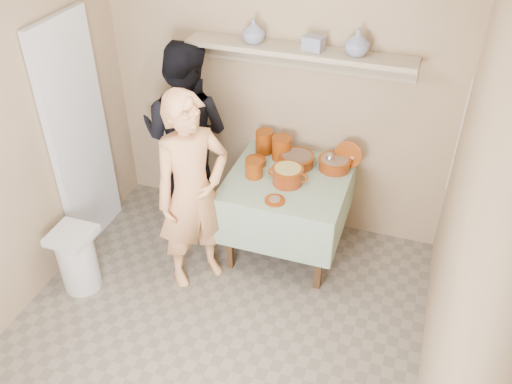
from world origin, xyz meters
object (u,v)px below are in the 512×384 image
at_px(cazuela_rice, 288,174).
at_px(trash_bin, 77,259).
at_px(serving_table, 288,189).
at_px(person_cook, 193,193).
at_px(person_helper, 186,136).

relative_size(cazuela_rice, trash_bin, 0.59).
distance_m(serving_table, trash_bin, 1.79).
bearing_deg(person_cook, person_helper, 68.04).
bearing_deg(trash_bin, person_helper, 68.90).
relative_size(person_helper, serving_table, 1.77).
relative_size(person_cook, trash_bin, 2.98).
bearing_deg(person_helper, trash_bin, 69.77).
bearing_deg(person_cook, serving_table, -7.73).
relative_size(person_helper, trash_bin, 3.08).
height_order(person_helper, serving_table, person_helper).
distance_m(serving_table, cazuela_rice, 0.22).
relative_size(serving_table, cazuela_rice, 2.95).
bearing_deg(serving_table, cazuela_rice, -81.12).
bearing_deg(person_cook, cazuela_rice, -12.80).
bearing_deg(person_helper, cazuela_rice, 165.47).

